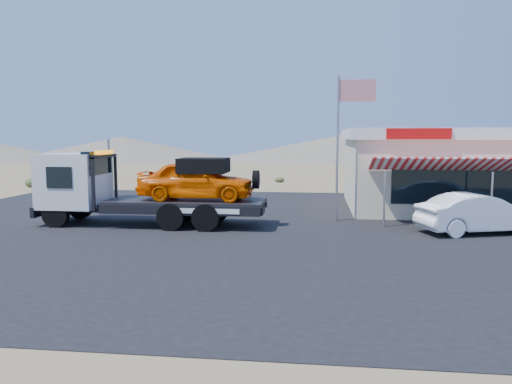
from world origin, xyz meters
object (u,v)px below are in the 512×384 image
(tow_truck, at_px, (146,185))
(white_sedan, at_px, (479,213))
(flagpole, at_px, (343,131))
(jerky_store, at_px, (452,168))

(tow_truck, bearing_deg, white_sedan, -1.42)
(tow_truck, bearing_deg, flagpole, 12.84)
(jerky_store, distance_m, flagpole, 7.36)
(white_sedan, bearing_deg, tow_truck, 71.18)
(flagpole, bearing_deg, tow_truck, -167.16)
(white_sedan, height_order, jerky_store, jerky_store)
(tow_truck, distance_m, jerky_store, 14.84)
(white_sedan, xyz_separation_m, flagpole, (-4.85, 2.11, 3.01))
(jerky_store, bearing_deg, white_sedan, -96.20)
(tow_truck, height_order, jerky_store, jerky_store)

